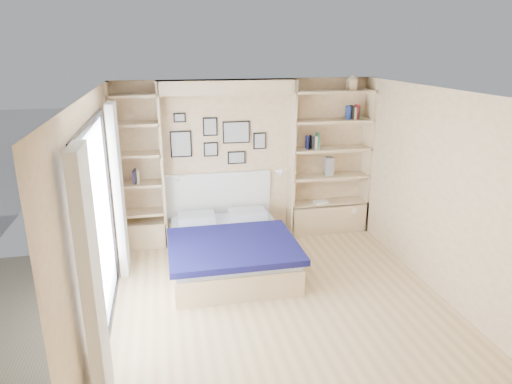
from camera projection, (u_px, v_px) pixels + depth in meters
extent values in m
plane|color=tan|center=(280.00, 304.00, 5.49)|extent=(4.50, 4.50, 0.00)
plane|color=#DDBD8C|center=(246.00, 160.00, 7.21)|extent=(4.00, 0.00, 4.00)
plane|color=#DDBD8C|center=(370.00, 319.00, 3.01)|extent=(4.00, 0.00, 4.00)
plane|color=#DDBD8C|center=(96.00, 220.00, 4.72)|extent=(0.00, 4.50, 4.50)
plane|color=#DDBD8C|center=(443.00, 195.00, 5.50)|extent=(0.00, 4.50, 4.50)
plane|color=white|center=(284.00, 93.00, 4.73)|extent=(4.50, 4.50, 0.00)
cube|color=tan|center=(162.00, 167.00, 6.79)|extent=(0.04, 0.35, 2.50)
cube|color=tan|center=(291.00, 160.00, 7.18)|extent=(0.04, 0.35, 2.50)
cube|color=tan|center=(227.00, 87.00, 6.63)|extent=(2.00, 0.35, 0.20)
cube|color=tan|center=(367.00, 156.00, 7.43)|extent=(0.04, 0.35, 2.50)
cube|color=tan|center=(115.00, 169.00, 6.66)|extent=(0.04, 0.35, 2.50)
cube|color=tan|center=(327.00, 217.00, 7.61)|extent=(1.30, 0.35, 0.50)
cube|color=tan|center=(143.00, 234.00, 7.04)|extent=(0.70, 0.35, 0.40)
cube|color=black|center=(88.00, 126.00, 4.43)|extent=(0.04, 2.08, 0.06)
cube|color=black|center=(110.00, 321.00, 5.10)|extent=(0.04, 2.08, 0.06)
cube|color=black|center=(86.00, 280.00, 3.82)|extent=(0.04, 0.06, 2.20)
cube|color=black|center=(110.00, 202.00, 5.72)|extent=(0.04, 0.06, 2.20)
cube|color=silver|center=(99.00, 231.00, 4.77)|extent=(0.01, 2.00, 2.20)
cube|color=white|center=(92.00, 290.00, 3.56)|extent=(0.10, 0.45, 2.30)
cube|color=white|center=(118.00, 191.00, 5.99)|extent=(0.10, 0.45, 2.30)
cube|color=tan|center=(328.00, 202.00, 7.53)|extent=(1.30, 0.35, 0.04)
cube|color=tan|center=(329.00, 176.00, 7.40)|extent=(1.30, 0.35, 0.04)
cube|color=tan|center=(331.00, 149.00, 7.26)|extent=(1.30, 0.35, 0.04)
cube|color=tan|center=(332.00, 121.00, 7.12)|extent=(1.30, 0.35, 0.04)
cube|color=tan|center=(334.00, 92.00, 6.98)|extent=(1.30, 0.35, 0.04)
cube|color=tan|center=(142.00, 212.00, 6.94)|extent=(0.70, 0.35, 0.04)
cube|color=tan|center=(139.00, 184.00, 6.80)|extent=(0.70, 0.35, 0.04)
cube|color=tan|center=(137.00, 155.00, 6.66)|extent=(0.70, 0.35, 0.04)
cube|color=tan|center=(134.00, 124.00, 6.52)|extent=(0.70, 0.35, 0.04)
cube|color=tan|center=(132.00, 96.00, 6.40)|extent=(0.70, 0.35, 0.04)
cube|color=tan|center=(230.00, 255.00, 6.38)|extent=(1.58, 1.98, 0.35)
cube|color=silver|center=(229.00, 241.00, 6.31)|extent=(1.54, 1.94, 0.10)
cube|color=#0E0E3D|center=(233.00, 246.00, 5.98)|extent=(1.68, 1.38, 0.08)
cube|color=silver|center=(196.00, 218.00, 6.85)|extent=(0.54, 0.40, 0.12)
cube|color=silver|center=(248.00, 214.00, 7.00)|extent=(0.54, 0.40, 0.12)
cube|color=white|center=(219.00, 194.00, 7.25)|extent=(1.68, 0.04, 0.70)
cube|color=black|center=(181.00, 144.00, 6.90)|extent=(0.32, 0.02, 0.40)
cube|color=gray|center=(181.00, 144.00, 6.89)|extent=(0.28, 0.01, 0.36)
cube|color=black|center=(210.00, 127.00, 6.91)|extent=(0.22, 0.02, 0.28)
cube|color=gray|center=(210.00, 127.00, 6.90)|extent=(0.18, 0.01, 0.24)
cube|color=black|center=(211.00, 149.00, 7.01)|extent=(0.22, 0.02, 0.22)
cube|color=gray|center=(211.00, 149.00, 7.00)|extent=(0.18, 0.01, 0.18)
cube|color=black|center=(236.00, 132.00, 7.02)|extent=(0.42, 0.02, 0.34)
cube|color=gray|center=(236.00, 132.00, 7.01)|extent=(0.38, 0.01, 0.30)
cube|color=black|center=(237.00, 158.00, 7.14)|extent=(0.28, 0.02, 0.20)
cube|color=gray|center=(237.00, 158.00, 7.13)|extent=(0.24, 0.01, 0.16)
cube|color=black|center=(260.00, 141.00, 7.13)|extent=(0.20, 0.02, 0.26)
cube|color=gray|center=(260.00, 141.00, 7.12)|extent=(0.16, 0.01, 0.22)
cube|color=black|center=(180.00, 118.00, 6.77)|extent=(0.18, 0.02, 0.14)
cube|color=gray|center=(180.00, 118.00, 6.76)|extent=(0.14, 0.01, 0.10)
cylinder|color=silver|center=(172.00, 176.00, 6.79)|extent=(0.20, 0.02, 0.02)
cone|color=white|center=(179.00, 177.00, 6.81)|extent=(0.13, 0.12, 0.15)
cylinder|color=silver|center=(284.00, 170.00, 7.12)|extent=(0.20, 0.02, 0.02)
cone|color=white|center=(278.00, 171.00, 7.11)|extent=(0.13, 0.12, 0.15)
cube|color=#A51E1E|center=(308.00, 143.00, 7.14)|extent=(0.02, 0.15, 0.20)
cube|color=navy|center=(308.00, 142.00, 7.14)|extent=(0.03, 0.15, 0.21)
cube|color=black|center=(312.00, 142.00, 7.15)|extent=(0.03, 0.15, 0.21)
cube|color=#BFB28C|center=(315.00, 142.00, 7.16)|extent=(0.04, 0.15, 0.20)
cube|color=#26593F|center=(318.00, 141.00, 7.16)|extent=(0.03, 0.15, 0.25)
cube|color=navy|center=(348.00, 113.00, 7.13)|extent=(0.03, 0.15, 0.20)
cube|color=black|center=(352.00, 112.00, 7.14)|extent=(0.03, 0.15, 0.21)
cube|color=#BFB28C|center=(353.00, 113.00, 7.15)|extent=(0.04, 0.15, 0.18)
cube|color=#245951|center=(357.00, 112.00, 7.16)|extent=(0.03, 0.15, 0.20)
cube|color=#A51E1E|center=(357.00, 112.00, 7.15)|extent=(0.03, 0.15, 0.22)
cube|color=navy|center=(134.00, 177.00, 6.75)|extent=(0.02, 0.15, 0.19)
cube|color=black|center=(135.00, 176.00, 6.75)|extent=(0.03, 0.15, 0.21)
cube|color=#BFB28C|center=(138.00, 177.00, 6.76)|extent=(0.03, 0.15, 0.20)
cube|color=tan|center=(352.00, 85.00, 7.00)|extent=(0.13, 0.13, 0.15)
cone|color=tan|center=(352.00, 77.00, 6.97)|extent=(0.20, 0.20, 0.08)
cube|color=slate|center=(329.00, 166.00, 7.34)|extent=(0.12, 0.12, 0.30)
cube|color=white|center=(321.00, 202.00, 7.44)|extent=(0.22, 0.16, 0.03)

